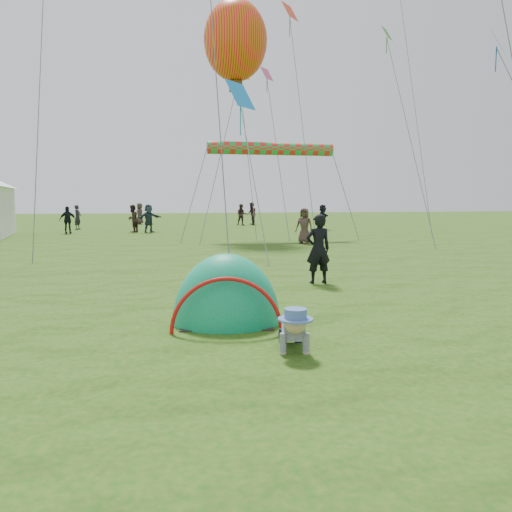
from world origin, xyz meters
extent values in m
plane|color=#18490E|center=(0.00, 0.00, 0.00)|extent=(140.00, 140.00, 0.00)
ellipsoid|color=#008F5A|center=(-1.14, 1.83, 0.00)|extent=(1.96, 1.69, 2.29)
imported|color=black|center=(1.58, 5.24, 0.83)|extent=(0.62, 0.41, 1.67)
imported|color=#32211F|center=(4.53, 32.72, 0.83)|extent=(0.89, 0.74, 1.66)
imported|color=#392927|center=(-3.39, 36.13, 0.87)|extent=(0.63, 0.90, 1.74)
imported|color=#243240|center=(-2.57, 25.28, 0.87)|extent=(1.65, 1.23, 1.73)
imported|color=black|center=(-7.33, 29.48, 0.83)|extent=(0.59, 0.71, 1.65)
imported|color=#2F201C|center=(5.38, 32.95, 0.90)|extent=(0.69, 0.88, 1.79)
imported|color=black|center=(-7.26, 25.05, 0.81)|extent=(0.95, 0.40, 1.62)
imported|color=#433128|center=(4.49, 15.83, 0.82)|extent=(0.95, 0.88, 1.63)
imported|color=black|center=(8.86, 25.84, 0.84)|extent=(1.25, 1.59, 1.68)
imported|color=#30201D|center=(-3.56, 25.63, 0.85)|extent=(0.94, 1.02, 1.70)
cylinder|color=red|center=(3.67, 19.07, 4.59)|extent=(6.52, 0.64, 0.64)
plane|color=gold|center=(2.83, 23.62, 9.60)|extent=(1.35, 1.35, 1.10)
plane|color=#107ACD|center=(1.13, 13.50, 6.06)|extent=(1.31, 1.31, 1.07)
plane|color=#D05285|center=(4.10, 21.89, 8.97)|extent=(0.87, 0.87, 0.71)
plane|color=red|center=(5.28, 21.48, 12.25)|extent=(1.14, 1.14, 0.93)
plane|color=#3D8A2B|center=(8.93, 17.11, 9.97)|extent=(0.79, 0.79, 0.65)
plane|color=blue|center=(9.77, 10.14, 7.62)|extent=(0.92, 0.92, 0.75)
camera|label=1|loc=(-2.28, -6.14, 2.02)|focal=35.00mm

